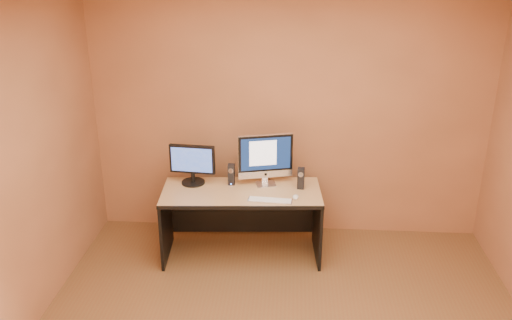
% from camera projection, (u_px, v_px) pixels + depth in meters
% --- Properties ---
extents(walls, '(4.00, 4.00, 2.60)m').
position_uv_depth(walls, '(284.00, 200.00, 3.59)').
color(walls, '#A16541').
rests_on(walls, ground).
extents(desk, '(1.55, 0.76, 0.70)m').
position_uv_depth(desk, '(242.00, 223.00, 5.27)').
color(desk, tan).
rests_on(desk, ground).
extents(imac, '(0.57, 0.33, 0.52)m').
position_uv_depth(imac, '(266.00, 160.00, 5.19)').
color(imac, silver).
rests_on(imac, desk).
extents(second_monitor, '(0.47, 0.27, 0.40)m').
position_uv_depth(second_monitor, '(192.00, 165.00, 5.24)').
color(second_monitor, black).
rests_on(second_monitor, desk).
extents(speaker_left, '(0.06, 0.07, 0.21)m').
position_uv_depth(speaker_left, '(231.00, 174.00, 5.26)').
color(speaker_left, black).
rests_on(speaker_left, desk).
extents(speaker_right, '(0.07, 0.07, 0.21)m').
position_uv_depth(speaker_right, '(301.00, 178.00, 5.17)').
color(speaker_right, black).
rests_on(speaker_right, desk).
extents(keyboard, '(0.41, 0.14, 0.02)m').
position_uv_depth(keyboard, '(270.00, 200.00, 4.94)').
color(keyboard, silver).
rests_on(keyboard, desk).
extents(mouse, '(0.06, 0.10, 0.03)m').
position_uv_depth(mouse, '(296.00, 197.00, 4.99)').
color(mouse, white).
rests_on(mouse, desk).
extents(cable_a, '(0.09, 0.19, 0.01)m').
position_uv_depth(cable_a, '(269.00, 179.00, 5.40)').
color(cable_a, black).
rests_on(cable_a, desk).
extents(cable_b, '(0.06, 0.16, 0.01)m').
position_uv_depth(cable_b, '(264.00, 180.00, 5.38)').
color(cable_b, black).
rests_on(cable_b, desk).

